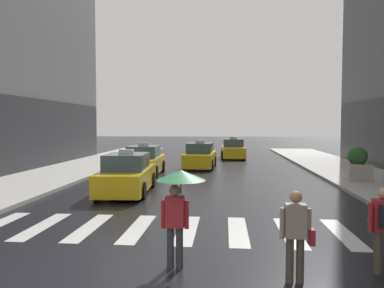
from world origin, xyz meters
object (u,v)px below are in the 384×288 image
(pedestrian_with_backpack, at_px, (384,224))
(taxi_fourth, at_px, (233,150))
(planter_mid_block, at_px, (357,165))
(taxi_second, at_px, (144,162))
(pedestrian_with_umbrella, at_px, (179,192))
(pedestrian_with_handbag, at_px, (296,231))
(taxi_third, at_px, (200,156))
(taxi_lead, at_px, (127,175))

(pedestrian_with_backpack, bearing_deg, taxi_fourth, 95.42)
(taxi_fourth, xyz_separation_m, planter_mid_block, (5.65, -12.79, 0.15))
(taxi_second, height_order, pedestrian_with_umbrella, pedestrian_with_umbrella)
(taxi_second, distance_m, pedestrian_with_handbag, 15.04)
(taxi_fourth, bearing_deg, taxi_third, -108.24)
(pedestrian_with_umbrella, bearing_deg, pedestrian_with_backpack, 0.57)
(taxi_second, xyz_separation_m, pedestrian_with_handbag, (5.79, -13.88, 0.21))
(pedestrian_with_backpack, height_order, planter_mid_block, planter_mid_block)
(pedestrian_with_umbrella, bearing_deg, pedestrian_with_handbag, -12.50)
(pedestrian_with_backpack, height_order, pedestrian_with_handbag, same)
(taxi_third, bearing_deg, pedestrian_with_umbrella, -87.61)
(taxi_fourth, xyz_separation_m, pedestrian_with_handbag, (0.57, -24.45, 0.21))
(taxi_second, distance_m, pedestrian_with_backpack, 15.33)
(taxi_second, bearing_deg, pedestrian_with_umbrella, -74.80)
(pedestrian_with_umbrella, height_order, pedestrian_with_backpack, pedestrian_with_umbrella)
(planter_mid_block, bearing_deg, pedestrian_with_umbrella, -122.89)
(taxi_lead, bearing_deg, taxi_fourth, 73.71)
(taxi_second, relative_size, pedestrian_with_umbrella, 2.36)
(taxi_fourth, distance_m, pedestrian_with_handbag, 24.46)
(taxi_second, distance_m, planter_mid_block, 11.10)
(taxi_second, height_order, planter_mid_block, taxi_second)
(taxi_lead, bearing_deg, pedestrian_with_backpack, -48.13)
(pedestrian_with_backpack, distance_m, pedestrian_with_handbag, 1.78)
(taxi_lead, relative_size, taxi_third, 1.01)
(taxi_fourth, bearing_deg, pedestrian_with_handbag, -88.67)
(taxi_lead, relative_size, taxi_second, 1.01)
(taxi_second, bearing_deg, taxi_third, 50.93)
(taxi_third, relative_size, pedestrian_with_handbag, 2.79)
(taxi_third, distance_m, pedestrian_with_backpack, 17.58)
(taxi_fourth, relative_size, pedestrian_with_backpack, 2.79)
(pedestrian_with_umbrella, bearing_deg, planter_mid_block, 57.11)
(taxi_third, relative_size, pedestrian_with_umbrella, 2.37)
(pedestrian_with_handbag, xyz_separation_m, planter_mid_block, (5.08, 11.66, -0.06))
(pedestrian_with_backpack, bearing_deg, taxi_second, 119.28)
(taxi_lead, height_order, planter_mid_block, taxi_lead)
(taxi_second, bearing_deg, planter_mid_block, -11.56)
(pedestrian_with_backpack, xyz_separation_m, planter_mid_block, (3.38, 11.14, -0.10))
(taxi_lead, distance_m, planter_mid_block, 10.89)
(pedestrian_with_backpack, bearing_deg, taxi_lead, 131.87)
(taxi_lead, height_order, taxi_second, same)
(pedestrian_with_umbrella, xyz_separation_m, pedestrian_with_backpack, (3.85, 0.04, -0.54))
(taxi_second, relative_size, taxi_fourth, 1.00)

